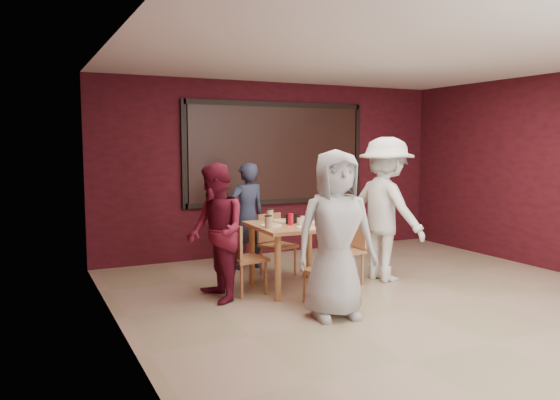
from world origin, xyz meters
name	(u,v)px	position (x,y,z in m)	size (l,w,h in m)	color
floor	(413,310)	(0.00, 0.00, 0.00)	(7.00, 7.00, 0.00)	tan
window_blinds	(277,153)	(0.00, 3.45, 1.65)	(3.00, 0.02, 1.50)	black
dining_table	(295,232)	(-0.77, 1.34, 0.71)	(1.07, 1.07, 0.97)	tan
chair_front	(326,267)	(-0.78, 0.55, 0.44)	(0.41, 0.41, 0.77)	#AE7643
chair_back	(275,241)	(-0.69, 2.10, 0.48)	(0.51, 0.51, 0.85)	#AE7643
chair_left	(241,255)	(-1.47, 1.38, 0.49)	(0.47, 0.47, 0.86)	#AE7643
chair_right	(349,246)	(-0.01, 1.28, 0.49)	(0.44, 0.44, 0.87)	#AE7643
diner_front	(336,234)	(-0.90, 0.16, 0.88)	(0.86, 0.56, 1.76)	#AFAFAF
diner_back	(247,216)	(-0.88, 2.62, 0.77)	(0.56, 0.37, 1.54)	#2B314E
diner_left	(216,233)	(-1.83, 1.26, 0.80)	(0.78, 0.61, 1.60)	maroon
diner_right	(386,209)	(0.52, 1.22, 0.95)	(1.23, 0.70, 1.90)	white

